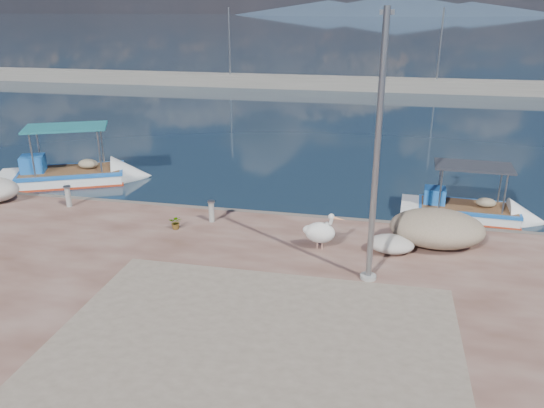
{
  "coord_description": "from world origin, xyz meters",
  "views": [
    {
      "loc": [
        3.45,
        -12.41,
        7.44
      ],
      "look_at": [
        0.0,
        3.8,
        1.3
      ],
      "focal_mm": 35.0,
      "sensor_mm": 36.0,
      "label": 1
    }
  ],
  "objects_px": {
    "boat_right": "(466,213)",
    "boat_left": "(71,178)",
    "pelican": "(321,232)",
    "lamp_post": "(376,162)",
    "bollard_near": "(211,210)"
  },
  "relations": [
    {
      "from": "boat_right",
      "to": "boat_left",
      "type": "bearing_deg",
      "value": -179.42
    },
    {
      "from": "pelican",
      "to": "boat_right",
      "type": "bearing_deg",
      "value": 51.87
    },
    {
      "from": "boat_right",
      "to": "lamp_post",
      "type": "bearing_deg",
      "value": -114.2
    },
    {
      "from": "boat_left",
      "to": "boat_right",
      "type": "distance_m",
      "value": 16.98
    },
    {
      "from": "pelican",
      "to": "lamp_post",
      "type": "distance_m",
      "value": 3.51
    },
    {
      "from": "boat_left",
      "to": "bollard_near",
      "type": "relative_size",
      "value": 8.6
    },
    {
      "from": "boat_right",
      "to": "lamp_post",
      "type": "height_order",
      "value": "lamp_post"
    },
    {
      "from": "boat_left",
      "to": "boat_right",
      "type": "relative_size",
      "value": 1.29
    },
    {
      "from": "pelican",
      "to": "bollard_near",
      "type": "bearing_deg",
      "value": 166.54
    },
    {
      "from": "boat_right",
      "to": "lamp_post",
      "type": "relative_size",
      "value": 0.72
    },
    {
      "from": "boat_left",
      "to": "pelican",
      "type": "relative_size",
      "value": 5.25
    },
    {
      "from": "boat_right",
      "to": "bollard_near",
      "type": "bearing_deg",
      "value": -155.01
    },
    {
      "from": "pelican",
      "to": "lamp_post",
      "type": "height_order",
      "value": "lamp_post"
    },
    {
      "from": "lamp_post",
      "to": "pelican",
      "type": "bearing_deg",
      "value": 133.78
    },
    {
      "from": "lamp_post",
      "to": "boat_left",
      "type": "bearing_deg",
      "value": 151.64
    }
  ]
}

